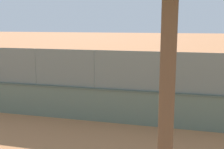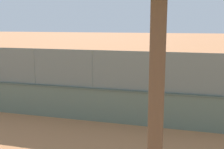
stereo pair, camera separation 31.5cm
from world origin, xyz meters
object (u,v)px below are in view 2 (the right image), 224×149
object	(u,v)px
player_near_wall_returning	(143,71)
sports_ball	(119,67)
player_at_service_line	(120,66)
player_foreground_swinging	(98,82)

from	to	relation	value
player_near_wall_returning	sports_ball	xyz separation A→B (m)	(2.11, 0.01, 0.20)
player_at_service_line	sports_ball	size ratio (longest dim) A/B	12.90
player_foreground_swinging	sports_ball	xyz separation A→B (m)	(0.21, -5.95, 0.07)
player_at_service_line	sports_ball	distance (m)	1.56
player_foreground_swinging	player_near_wall_returning	distance (m)	6.26
player_at_service_line	player_near_wall_returning	bearing A→B (deg)	146.79
player_foreground_swinging	sports_ball	distance (m)	5.95
player_at_service_line	player_near_wall_returning	xyz separation A→B (m)	(-2.34, 1.53, -0.13)
player_foreground_swinging	sports_ball	world-z (taller)	player_foreground_swinging
player_near_wall_returning	sports_ball	size ratio (longest dim) A/B	11.39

